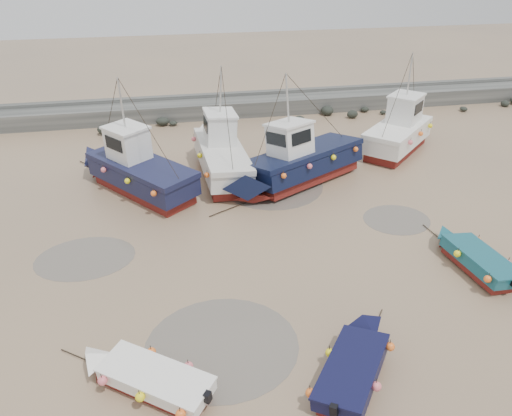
{
  "coord_description": "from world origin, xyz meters",
  "views": [
    {
      "loc": [
        -5.18,
        -15.94,
        12.48
      ],
      "look_at": [
        -1.24,
        3.96,
        1.4
      ],
      "focal_mm": 35.0,
      "sensor_mm": 36.0,
      "label": 1
    }
  ],
  "objects_px": {
    "cabin_boat_0": "(135,168)",
    "cabin_boat_2": "(298,162)",
    "person": "(179,198)",
    "cabin_boat_3": "(401,130)",
    "dinghy_2": "(474,256)",
    "dinghy_0": "(147,375)",
    "dinghy_1": "(357,364)",
    "cabin_boat_1": "(219,152)"
  },
  "relations": [
    {
      "from": "cabin_boat_0",
      "to": "cabin_boat_2",
      "type": "xyz_separation_m",
      "value": [
        8.96,
        -0.98,
        -0.02
      ]
    },
    {
      "from": "cabin_boat_0",
      "to": "person",
      "type": "height_order",
      "value": "cabin_boat_0"
    },
    {
      "from": "cabin_boat_3",
      "to": "dinghy_2",
      "type": "bearing_deg",
      "value": -55.68
    },
    {
      "from": "dinghy_0",
      "to": "person",
      "type": "distance_m",
      "value": 12.97
    },
    {
      "from": "dinghy_1",
      "to": "cabin_boat_0",
      "type": "xyz_separation_m",
      "value": [
        -7.04,
        15.15,
        0.79
      ]
    },
    {
      "from": "cabin_boat_3",
      "to": "person",
      "type": "xyz_separation_m",
      "value": [
        -14.76,
        -4.22,
        -1.38
      ]
    },
    {
      "from": "dinghy_2",
      "to": "cabin_boat_0",
      "type": "bearing_deg",
      "value": 137.59
    },
    {
      "from": "dinghy_1",
      "to": "cabin_boat_3",
      "type": "xyz_separation_m",
      "value": [
        9.93,
        17.9,
        0.83
      ]
    },
    {
      "from": "dinghy_1",
      "to": "cabin_boat_3",
      "type": "relative_size",
      "value": 0.68
    },
    {
      "from": "cabin_boat_0",
      "to": "cabin_boat_3",
      "type": "bearing_deg",
      "value": -28.39
    },
    {
      "from": "dinghy_2",
      "to": "cabin_boat_1",
      "type": "bearing_deg",
      "value": 122.42
    },
    {
      "from": "dinghy_0",
      "to": "cabin_boat_1",
      "type": "bearing_deg",
      "value": 21.36
    },
    {
      "from": "cabin_boat_1",
      "to": "dinghy_1",
      "type": "bearing_deg",
      "value": -84.53
    },
    {
      "from": "dinghy_1",
      "to": "person",
      "type": "xyz_separation_m",
      "value": [
        -4.83,
        13.68,
        -0.55
      ]
    },
    {
      "from": "cabin_boat_3",
      "to": "cabin_boat_1",
      "type": "bearing_deg",
      "value": -126.99
    },
    {
      "from": "person",
      "to": "cabin_boat_3",
      "type": "bearing_deg",
      "value": 174.23
    },
    {
      "from": "cabin_boat_1",
      "to": "dinghy_2",
      "type": "bearing_deg",
      "value": -53.59
    },
    {
      "from": "cabin_boat_2",
      "to": "cabin_boat_3",
      "type": "height_order",
      "value": "same"
    },
    {
      "from": "dinghy_2",
      "to": "cabin_boat_3",
      "type": "xyz_separation_m",
      "value": [
        2.81,
        13.1,
        0.83
      ]
    },
    {
      "from": "cabin_boat_0",
      "to": "cabin_boat_1",
      "type": "xyz_separation_m",
      "value": [
        4.8,
        1.35,
        -0.0
      ]
    },
    {
      "from": "dinghy_2",
      "to": "person",
      "type": "bearing_deg",
      "value": 137.13
    },
    {
      "from": "dinghy_1",
      "to": "cabin_boat_2",
      "type": "relative_size",
      "value": 0.51
    },
    {
      "from": "dinghy_0",
      "to": "person",
      "type": "xyz_separation_m",
      "value": [
        1.74,
        12.84,
        -0.55
      ]
    },
    {
      "from": "dinghy_2",
      "to": "cabin_boat_1",
      "type": "height_order",
      "value": "cabin_boat_1"
    },
    {
      "from": "dinghy_2",
      "to": "cabin_boat_2",
      "type": "height_order",
      "value": "cabin_boat_2"
    },
    {
      "from": "dinghy_2",
      "to": "person",
      "type": "xyz_separation_m",
      "value": [
        -11.96,
        8.88,
        -0.55
      ]
    },
    {
      "from": "cabin_boat_1",
      "to": "person",
      "type": "relative_size",
      "value": 5.4
    },
    {
      "from": "dinghy_2",
      "to": "person",
      "type": "relative_size",
      "value": 3.13
    },
    {
      "from": "cabin_boat_2",
      "to": "person",
      "type": "height_order",
      "value": "cabin_boat_2"
    },
    {
      "from": "person",
      "to": "dinghy_1",
      "type": "bearing_deg",
      "value": 87.72
    },
    {
      "from": "cabin_boat_0",
      "to": "cabin_boat_2",
      "type": "relative_size",
      "value": 0.88
    },
    {
      "from": "cabin_boat_0",
      "to": "cabin_boat_3",
      "type": "distance_m",
      "value": 17.19
    },
    {
      "from": "cabin_boat_1",
      "to": "person",
      "type": "bearing_deg",
      "value": -134.9
    },
    {
      "from": "cabin_boat_3",
      "to": "cabin_boat_0",
      "type": "bearing_deg",
      "value": -124.36
    },
    {
      "from": "cabin_boat_0",
      "to": "cabin_boat_3",
      "type": "xyz_separation_m",
      "value": [
        16.97,
        2.75,
        0.04
      ]
    },
    {
      "from": "cabin_boat_1",
      "to": "cabin_boat_2",
      "type": "bearing_deg",
      "value": -31.48
    },
    {
      "from": "cabin_boat_1",
      "to": "cabin_boat_2",
      "type": "relative_size",
      "value": 1.03
    },
    {
      "from": "dinghy_1",
      "to": "dinghy_2",
      "type": "height_order",
      "value": "same"
    },
    {
      "from": "dinghy_0",
      "to": "person",
      "type": "height_order",
      "value": "dinghy_0"
    },
    {
      "from": "cabin_boat_0",
      "to": "cabin_boat_2",
      "type": "bearing_deg",
      "value": -43.84
    },
    {
      "from": "cabin_boat_0",
      "to": "cabin_boat_3",
      "type": "height_order",
      "value": "same"
    },
    {
      "from": "cabin_boat_0",
      "to": "person",
      "type": "xyz_separation_m",
      "value": [
        2.21,
        -1.47,
        -1.34
      ]
    }
  ]
}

